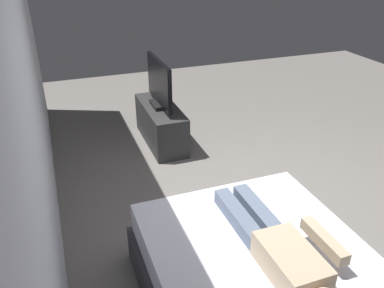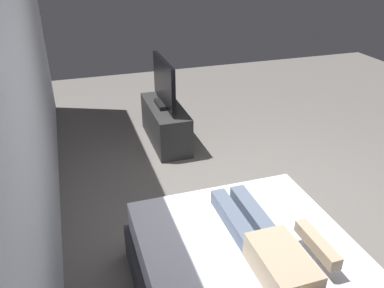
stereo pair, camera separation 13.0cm
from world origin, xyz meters
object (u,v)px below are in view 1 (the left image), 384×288
Objects in this scene: tv at (159,84)px; person at (281,249)px; tv_stand at (161,124)px; remote at (318,229)px.

person is at bearing 179.25° from tv.
tv_stand is at bearing -0.75° from person.
tv is at bearing -90.00° from tv_stand.
remote reaches higher than tv_stand.
remote is (0.15, -0.40, -0.07)m from person.
remote is at bearing -172.30° from tv.
tv reaches higher than tv_stand.
person reaches higher than remote.
person is 1.43× the size of tv.
tv is at bearing 7.70° from remote.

